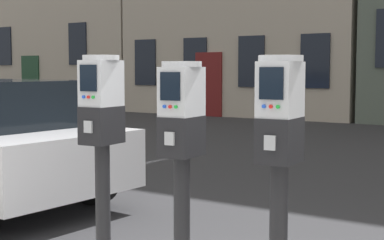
{
  "coord_description": "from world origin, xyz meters",
  "views": [
    {
      "loc": [
        1.75,
        -2.68,
        1.54
      ],
      "look_at": [
        -0.03,
        -0.0,
        1.26
      ],
      "focal_mm": 54.61,
      "sensor_mm": 36.0,
      "label": 1
    }
  ],
  "objects": [
    {
      "name": "parking_meter_twin_adjacent",
      "position": [
        -0.03,
        -0.11,
        1.14
      ],
      "size": [
        0.23,
        0.26,
        1.45
      ],
      "rotation": [
        0.0,
        0.0,
        -1.5
      ],
      "color": "black",
      "rests_on": "sidewalk_slab"
    },
    {
      "name": "parking_meter_end_of_row",
      "position": [
        0.54,
        -0.11,
        1.15
      ],
      "size": [
        0.23,
        0.26,
        1.47
      ],
      "rotation": [
        0.0,
        0.0,
        -1.5
      ],
      "color": "black",
      "rests_on": "sidewalk_slab"
    },
    {
      "name": "parking_meter_near_kerb",
      "position": [
        -0.61,
        -0.11,
        1.17
      ],
      "size": [
        0.23,
        0.26,
        1.49
      ],
      "rotation": [
        0.0,
        0.0,
        -1.5
      ],
      "color": "black",
      "rests_on": "sidewalk_slab"
    }
  ]
}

